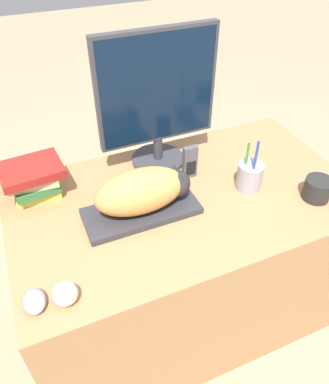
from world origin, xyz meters
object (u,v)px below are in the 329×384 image
pen_cup (250,176)px  phone (190,162)px  monitor (157,96)px  coffee_mug (318,189)px  book_stack (33,179)px  computer_mouse (34,301)px  cat (145,190)px  baseball (65,294)px  keyboard (141,211)px

pen_cup → phone: size_ratio=1.61×
monitor → coffee_mug: monitor is taller
phone → book_stack: bearing=168.2°
pen_cup → phone: pen_cup is taller
monitor → pen_cup: 0.44m
coffee_mug → book_stack: bearing=156.1°
monitor → computer_mouse: size_ratio=6.04×
cat → baseball: 0.41m
baseball → phone: phone is taller
cat → phone: 0.26m
monitor → pen_cup: size_ratio=2.42×
cat → book_stack: size_ratio=1.50×
baseball → phone: bearing=33.8°
coffee_mug → computer_mouse: bearing=-176.8°
cat → coffee_mug: (0.60, -0.17, -0.06)m
pen_cup → baseball: pen_cup is taller
baseball → monitor: bearing=46.8°
pen_cup → cat: bearing=176.9°
coffee_mug → baseball: bearing=-175.1°
computer_mouse → phone: 0.73m
phone → monitor: bearing=116.5°
computer_mouse → monitor: bearing=41.1°
keyboard → monitor: monitor is taller
cat → book_stack: cat is taller
coffee_mug → baseball: size_ratio=1.83×
computer_mouse → coffee_mug: (1.00, 0.06, 0.02)m
keyboard → phone: size_ratio=2.95×
monitor → phone: size_ratio=3.90×
keyboard → computer_mouse: bearing=-150.1°
keyboard → monitor: size_ratio=0.76×
pen_cup → phone: bearing=139.5°
keyboard → coffee_mug: size_ratio=3.13×
monitor → book_stack: 0.53m
computer_mouse → book_stack: 0.48m
computer_mouse → baseball: 0.09m
coffee_mug → pen_cup: bearing=142.9°
keyboard → cat: 0.09m
pen_cup → phone: 0.23m
baseball → book_stack: bearing=90.5°
baseball → book_stack: book_stack is taller
book_stack → coffee_mug: bearing=-23.9°
keyboard → cat: size_ratio=1.18×
monitor → computer_mouse: (-0.56, -0.49, -0.27)m
computer_mouse → pen_cup: size_ratio=0.40×
computer_mouse → baseball: bearing=-15.2°
computer_mouse → book_stack: bearing=80.7°
cat → phone: (0.23, 0.12, -0.03)m
keyboard → cat: bearing=-0.0°
keyboard → cat: (0.02, -0.00, 0.09)m
monitor → phone: 0.27m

